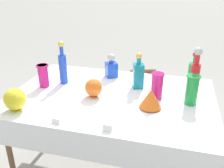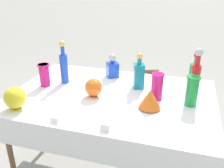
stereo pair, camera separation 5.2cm
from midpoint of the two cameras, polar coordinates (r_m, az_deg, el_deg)
ground_plane at (r=2.49m, az=0.63°, el=-18.38°), size 40.00×40.00×0.00m
display_table at (r=2.06m, az=0.52°, el=-4.19°), size 1.64×1.11×0.76m
tall_bottle_0 at (r=2.21m, az=18.88°, el=1.85°), size 0.09×0.09×0.33m
tall_bottle_1 at (r=2.06m, az=19.24°, el=1.78°), size 0.07×0.07×0.41m
tall_bottle_2 at (r=2.26m, az=-10.31°, el=4.23°), size 0.07×0.07×0.39m
square_decanter_0 at (r=2.15m, az=6.84°, el=2.27°), size 0.11×0.11×0.32m
square_decanter_1 at (r=2.38m, az=0.74°, el=3.86°), size 0.14×0.14×0.23m
slender_vase_0 at (r=2.25m, az=-14.58°, el=2.16°), size 0.11×0.11×0.20m
slender_vase_1 at (r=1.95m, az=18.57°, el=-1.34°), size 0.10×0.10×0.23m
slender_vase_2 at (r=1.98m, az=11.02°, el=-0.40°), size 0.10×0.10×0.22m
fluted_vase_0 at (r=1.85m, az=9.50°, el=-3.38°), size 0.17×0.17×0.15m
round_bowl_0 at (r=1.94m, az=-20.57°, el=-3.01°), size 0.16×0.16×0.17m
round_bowl_1 at (r=2.00m, az=-3.51°, el=-0.80°), size 0.14×0.14×0.15m
price_tag_left at (r=1.72m, az=-12.22°, el=-8.13°), size 0.06×0.02×0.04m
price_tag_center at (r=1.60m, az=-0.69°, el=-10.12°), size 0.06×0.02×0.05m
cardboard_box_behind_left at (r=3.48m, az=7.59°, el=-1.47°), size 0.52×0.54×0.46m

